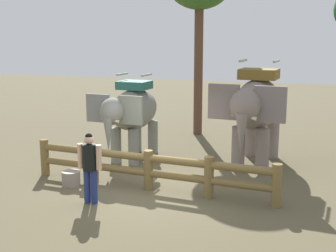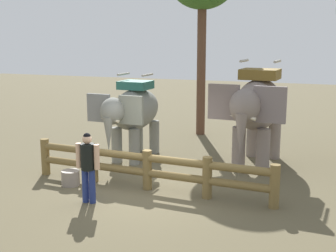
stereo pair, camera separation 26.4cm
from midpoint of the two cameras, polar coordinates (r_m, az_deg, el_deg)
ground_plane at (r=11.62m, az=-3.64°, el=-8.46°), size 60.00×60.00×0.00m
log_fence at (r=11.66m, az=-3.18°, el=-5.25°), size 6.80×0.62×1.05m
elephant_near_left at (r=14.39m, az=-5.16°, el=1.79°), size 1.85×3.23×2.78m
elephant_center at (r=13.81m, az=10.64°, el=2.37°), size 2.16×3.79×3.25m
tourist_woman_in_black at (r=10.77m, az=-10.65°, el=-4.68°), size 0.61×0.35×1.72m
feed_bucket at (r=12.34m, az=-12.87°, el=-6.55°), size 0.48×0.48×0.40m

